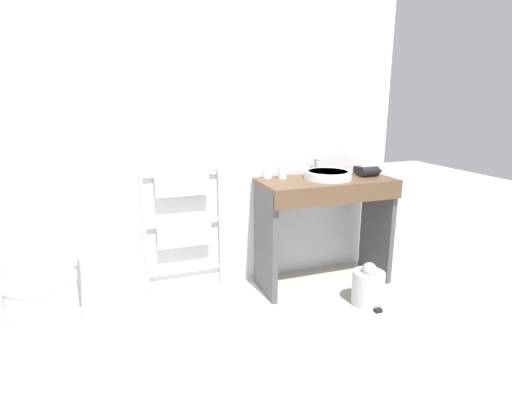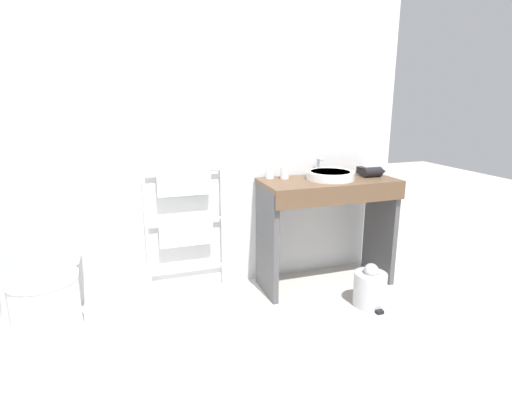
% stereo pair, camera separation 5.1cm
% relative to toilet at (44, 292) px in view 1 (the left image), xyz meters
% --- Properties ---
extents(wall_back, '(3.11, 0.12, 2.39)m').
position_rel_toilet_xyz_m(wall_back, '(1.08, 0.43, 0.89)').
color(wall_back, silver).
rests_on(wall_back, ground_plane).
extents(toilet, '(0.40, 0.55, 0.74)m').
position_rel_toilet_xyz_m(toilet, '(0.00, 0.00, 0.00)').
color(toilet, white).
rests_on(toilet, ground_plane).
extents(towel_radiator, '(0.58, 0.06, 0.96)m').
position_rel_toilet_xyz_m(towel_radiator, '(0.90, 0.32, 0.30)').
color(towel_radiator, silver).
rests_on(towel_radiator, ground_plane).
extents(vanity_counter, '(1.01, 0.47, 0.84)m').
position_rel_toilet_xyz_m(vanity_counter, '(1.94, 0.11, 0.27)').
color(vanity_counter, brown).
rests_on(vanity_counter, ground_plane).
extents(sink_basin, '(0.36, 0.36, 0.06)m').
position_rel_toilet_xyz_m(sink_basin, '(1.95, 0.12, 0.56)').
color(sink_basin, white).
rests_on(sink_basin, vanity_counter).
extents(faucet, '(0.02, 0.10, 0.14)m').
position_rel_toilet_xyz_m(faucet, '(1.95, 0.31, 0.62)').
color(faucet, silver).
rests_on(faucet, vanity_counter).
extents(cup_near_wall, '(0.07, 0.07, 0.10)m').
position_rel_toilet_xyz_m(cup_near_wall, '(1.53, 0.29, 0.58)').
color(cup_near_wall, white).
rests_on(cup_near_wall, vanity_counter).
extents(cup_near_edge, '(0.07, 0.07, 0.09)m').
position_rel_toilet_xyz_m(cup_near_edge, '(1.63, 0.24, 0.58)').
color(cup_near_edge, white).
rests_on(cup_near_edge, vanity_counter).
extents(hair_dryer, '(0.20, 0.17, 0.08)m').
position_rel_toilet_xyz_m(hair_dryer, '(2.31, 0.11, 0.57)').
color(hair_dryer, black).
rests_on(hair_dryer, vanity_counter).
extents(trash_bin, '(0.23, 0.26, 0.31)m').
position_rel_toilet_xyz_m(trash_bin, '(2.08, -0.29, -0.18)').
color(trash_bin, '#B7B7BC').
rests_on(trash_bin, ground_plane).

